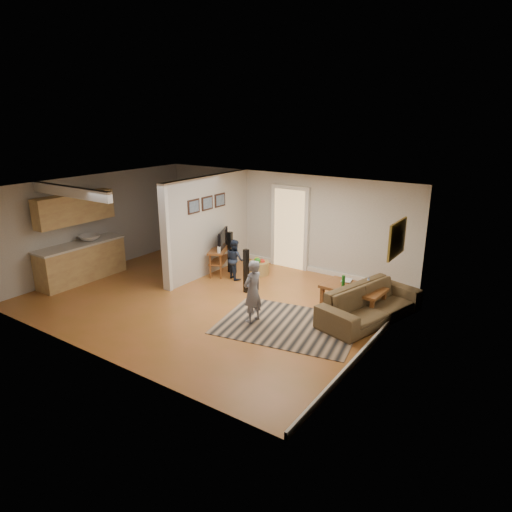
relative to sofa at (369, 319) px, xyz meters
The scene contains 11 objects.
ground 3.45m from the sofa, 162.92° to the right, with size 7.50×7.50×0.00m, color #905F24.
room_shell 4.64m from the sofa, behind, with size 7.54×6.02×2.52m.
area_rug 1.67m from the sofa, 136.65° to the right, with size 2.65×1.94×0.01m, color black.
sofa is the anchor object (origin of this frame).
coffee_table 0.69m from the sofa, 146.91° to the left, with size 1.32×0.82×0.76m.
tv_console 4.31m from the sofa, behind, with size 0.80×1.12×0.91m.
speaker_left 2.95m from the sofa, behind, with size 0.10×0.10×1.03m, color black.
speaker_right 4.16m from the sofa, 169.94° to the left, with size 0.11×0.11×1.08m, color black.
toy_basket 3.50m from the sofa, 163.45° to the left, with size 0.51×0.51×0.46m.
child 2.35m from the sofa, 143.80° to the right, with size 0.47×0.31×1.28m, color slate.
toddler 3.70m from the sofa, behind, with size 0.49×0.38×1.00m, color #1D273D.
Camera 1 is at (6.12, -7.20, 3.98)m, focal length 32.00 mm.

